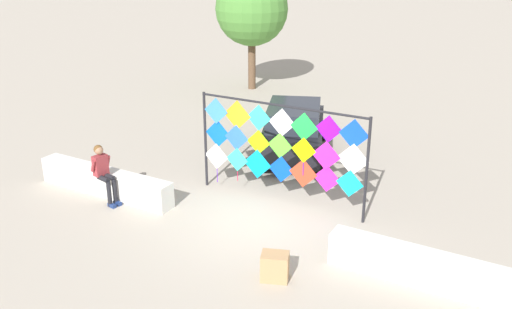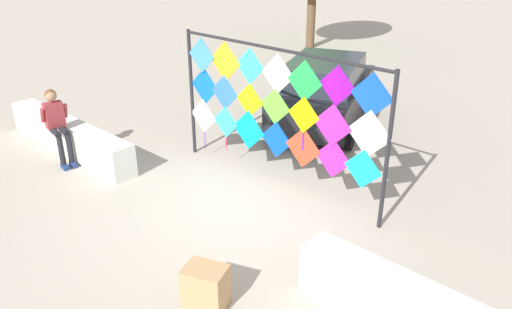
% 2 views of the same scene
% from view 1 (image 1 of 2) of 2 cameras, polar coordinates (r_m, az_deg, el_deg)
% --- Properties ---
extents(ground, '(120.00, 120.00, 0.00)m').
position_cam_1_polar(ground, '(13.05, -0.12, -7.13)').
color(ground, '#ADA393').
extents(plaza_ledge_left, '(4.13, 0.50, 0.68)m').
position_cam_1_polar(plaza_ledge_left, '(14.91, -15.35, -2.73)').
color(plaza_ledge_left, silver).
rests_on(plaza_ledge_left, ground).
extents(plaza_ledge_right, '(4.13, 0.50, 0.68)m').
position_cam_1_polar(plaza_ledge_right, '(11.23, 17.93, -11.38)').
color(plaza_ledge_right, silver).
rests_on(plaza_ledge_right, ground).
extents(kite_display_rack, '(4.50, 0.12, 2.60)m').
position_cam_1_polar(kite_display_rack, '(13.43, 2.56, 1.21)').
color(kite_display_rack, '#232328').
rests_on(kite_display_rack, ground).
extents(seated_vendor, '(0.70, 0.54, 1.52)m').
position_cam_1_polar(seated_vendor, '(14.19, -15.53, -1.53)').
color(seated_vendor, black).
rests_on(seated_vendor, ground).
extents(parked_car, '(3.16, 4.44, 1.58)m').
position_cam_1_polar(parked_car, '(16.95, 3.93, 2.62)').
color(parked_car, black).
rests_on(parked_car, ground).
extents(cardboard_box_large, '(0.64, 0.56, 0.56)m').
position_cam_1_polar(cardboard_box_large, '(10.95, 1.96, -11.52)').
color(cardboard_box_large, tan).
rests_on(cardboard_box_large, ground).
extents(tree_far_right, '(3.12, 3.12, 5.04)m').
position_cam_1_polar(tree_far_right, '(24.39, -0.48, 14.91)').
color(tree_far_right, brown).
rests_on(tree_far_right, ground).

